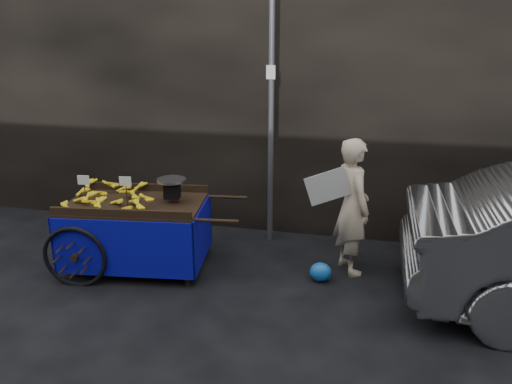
# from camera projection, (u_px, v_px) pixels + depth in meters

# --- Properties ---
(ground) EXTENTS (80.00, 80.00, 0.00)m
(ground) POSITION_uv_depth(u_px,v_px,m) (225.00, 278.00, 6.20)
(ground) COLOR black
(ground) RESTS_ON ground
(building_wall) EXTENTS (13.50, 2.00, 5.00)m
(building_wall) POSITION_uv_depth(u_px,v_px,m) (294.00, 58.00, 7.73)
(building_wall) COLOR black
(building_wall) RESTS_ON ground
(street_pole) EXTENTS (0.12, 0.10, 4.00)m
(street_pole) POSITION_uv_depth(u_px,v_px,m) (271.00, 102.00, 6.70)
(street_pole) COLOR slate
(street_pole) RESTS_ON ground
(banana_cart) EXTENTS (2.46, 1.37, 1.27)m
(banana_cart) POSITION_uv_depth(u_px,v_px,m) (131.00, 209.00, 6.27)
(banana_cart) COLOR black
(banana_cart) RESTS_ON ground
(vendor) EXTENTS (0.92, 0.75, 1.72)m
(vendor) POSITION_uv_depth(u_px,v_px,m) (352.00, 206.00, 6.14)
(vendor) COLOR beige
(vendor) RESTS_ON ground
(plastic_bag) EXTENTS (0.27, 0.21, 0.24)m
(plastic_bag) POSITION_uv_depth(u_px,v_px,m) (321.00, 272.00, 6.09)
(plastic_bag) COLOR blue
(plastic_bag) RESTS_ON ground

